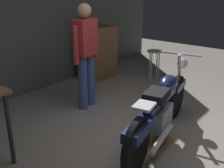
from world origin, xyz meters
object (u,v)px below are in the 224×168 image
object	(u,v)px
person_standing	(85,52)
wooden_dresser	(98,53)
shop_stool	(155,57)
motorcycle	(161,107)

from	to	relation	value
person_standing	wooden_dresser	xyz separation A→B (m)	(1.24, 0.84, -0.38)
shop_stool	motorcycle	bearing A→B (deg)	-147.52
motorcycle	wooden_dresser	world-z (taller)	wooden_dresser
wooden_dresser	motorcycle	bearing A→B (deg)	-121.11
shop_stool	wooden_dresser	size ratio (longest dim) A/B	0.58
person_standing	motorcycle	bearing A→B (deg)	77.61
motorcycle	person_standing	xyz separation A→B (m)	(0.14, 1.46, 0.48)
motorcycle	wooden_dresser	size ratio (longest dim) A/B	1.97
person_standing	shop_stool	xyz separation A→B (m)	(1.83, -0.20, -0.43)
motorcycle	wooden_dresser	xyz separation A→B (m)	(1.39, 2.29, 0.10)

